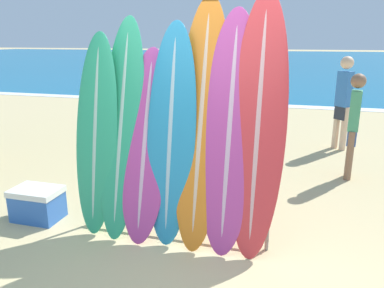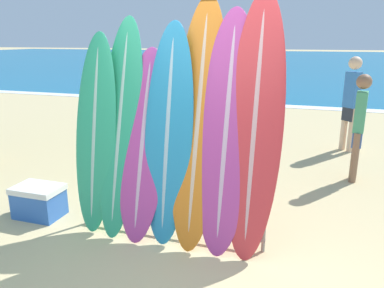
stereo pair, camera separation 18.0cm
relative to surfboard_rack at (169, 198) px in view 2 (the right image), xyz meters
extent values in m
plane|color=tan|center=(0.29, -0.58, -0.46)|extent=(160.00, 160.00, 0.00)
cube|color=#146693|center=(0.29, 38.66, -0.45)|extent=(120.00, 60.00, 0.00)
cube|color=white|center=(0.29, 8.96, -0.45)|extent=(120.00, 0.60, 0.01)
cylinder|color=gray|center=(-1.03, 0.00, -0.04)|extent=(0.04, 0.04, 0.84)
cylinder|color=gray|center=(1.03, 0.00, -0.04)|extent=(0.04, 0.04, 0.84)
cylinder|color=gray|center=(0.00, 0.00, 0.36)|extent=(2.10, 0.04, 0.04)
cylinder|color=gray|center=(0.00, 0.00, -0.34)|extent=(2.10, 0.04, 0.04)
ellipsoid|color=#289E70|center=(-0.88, 0.02, 0.65)|extent=(0.50, 0.52, 2.22)
ellipsoid|color=#9AC3B3|center=(-0.88, 0.02, 0.65)|extent=(0.09, 0.51, 2.13)
ellipsoid|color=#289E70|center=(-0.60, 0.08, 0.74)|extent=(0.50, 0.73, 2.39)
ellipsoid|color=#9AC3B3|center=(-0.60, 0.08, 0.74)|extent=(0.09, 0.71, 2.29)
ellipsoid|color=#B23D8E|center=(-0.30, 0.03, 0.57)|extent=(0.55, 0.69, 2.06)
ellipsoid|color=#CAA1BE|center=(-0.30, 0.03, 0.57)|extent=(0.10, 0.67, 1.98)
ellipsoid|color=teal|center=(-0.01, 0.03, 0.71)|extent=(0.53, 0.57, 2.32)
ellipsoid|color=#98BACC|center=(-0.01, 0.03, 0.71)|extent=(0.10, 0.56, 2.23)
ellipsoid|color=orange|center=(0.29, 0.11, 0.84)|extent=(0.56, 0.79, 2.58)
ellipsoid|color=beige|center=(0.29, 0.11, 0.84)|extent=(0.10, 0.77, 2.48)
ellipsoid|color=#B23D8E|center=(0.60, 0.08, 0.77)|extent=(0.58, 0.74, 2.45)
ellipsoid|color=#CAA1BE|center=(0.60, 0.08, 0.77)|extent=(0.10, 0.72, 2.36)
ellipsoid|color=red|center=(0.88, 0.09, 0.85)|extent=(0.56, 0.73, 2.61)
ellipsoid|color=#D59E9F|center=(0.88, 0.09, 0.85)|extent=(0.10, 0.71, 2.51)
cylinder|color=beige|center=(2.03, 4.25, -0.02)|extent=(0.12, 0.12, 0.86)
cylinder|color=beige|center=(2.17, 4.11, -0.02)|extent=(0.12, 0.12, 0.86)
cube|color=#282D38|center=(2.10, 4.18, 0.28)|extent=(0.28, 0.28, 0.26)
cube|color=#3370BC|center=(2.10, 4.18, 0.74)|extent=(0.30, 0.30, 0.67)
sphere|color=beige|center=(2.10, 4.18, 1.24)|extent=(0.24, 0.24, 0.24)
cylinder|color=#846047|center=(2.08, 2.40, -0.07)|extent=(0.11, 0.11, 0.78)
cylinder|color=#846047|center=(2.10, 2.57, -0.07)|extent=(0.11, 0.11, 0.78)
cube|color=#385693|center=(2.09, 2.48, 0.21)|extent=(0.17, 0.24, 0.23)
cube|color=#42996B|center=(2.09, 2.48, 0.63)|extent=(0.18, 0.26, 0.61)
sphere|color=#846047|center=(2.09, 2.48, 1.07)|extent=(0.22, 0.22, 0.22)
cylinder|color=#846047|center=(-0.49, 5.91, -0.05)|extent=(0.11, 0.11, 0.81)
cylinder|color=#846047|center=(-0.52, 5.74, -0.05)|extent=(0.11, 0.11, 0.81)
cube|color=gold|center=(-0.50, 5.82, 0.23)|extent=(0.18, 0.25, 0.24)
cube|color=#DB3842|center=(-0.50, 5.82, 0.67)|extent=(0.20, 0.27, 0.63)
sphere|color=#846047|center=(-0.50, 5.82, 1.13)|extent=(0.23, 0.23, 0.23)
cylinder|color=#846047|center=(-1.95, 8.08, -0.06)|extent=(0.11, 0.11, 0.79)
cylinder|color=#846047|center=(-2.04, 7.94, -0.06)|extent=(0.11, 0.11, 0.79)
cube|color=#385693|center=(-2.00, 8.01, 0.21)|extent=(0.23, 0.26, 0.24)
cube|color=#3370BC|center=(-2.00, 8.01, 0.64)|extent=(0.26, 0.28, 0.61)
sphere|color=#846047|center=(-2.00, 8.01, 1.09)|extent=(0.22, 0.22, 0.22)
cube|color=#2D60B7|center=(-1.72, -0.04, -0.29)|extent=(0.55, 0.39, 0.32)
cube|color=white|center=(-1.72, -0.04, -0.09)|extent=(0.57, 0.40, 0.07)
camera|label=1|loc=(1.22, -3.55, 1.67)|focal=35.00mm
camera|label=2|loc=(1.39, -3.50, 1.67)|focal=35.00mm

